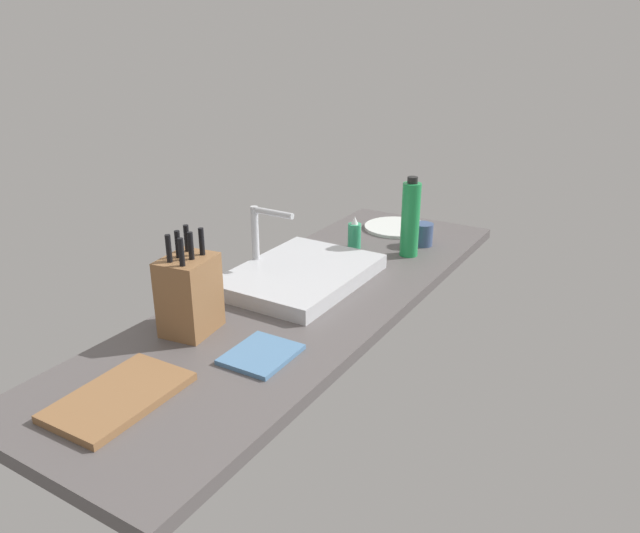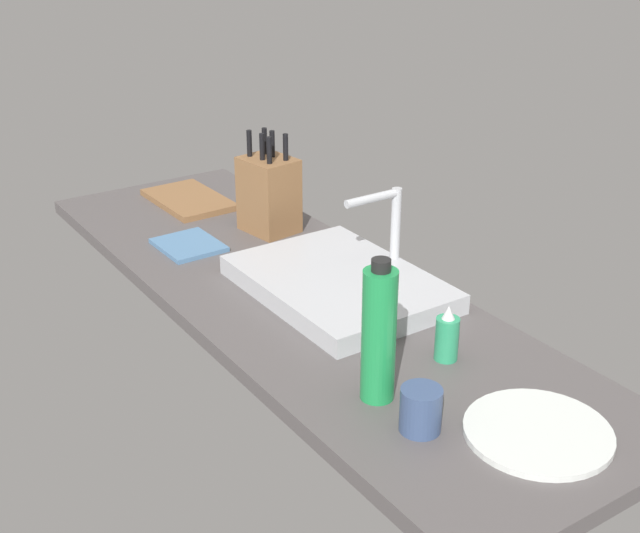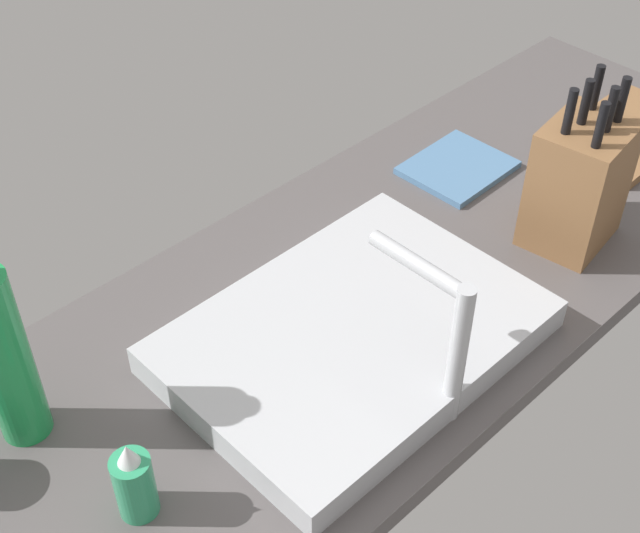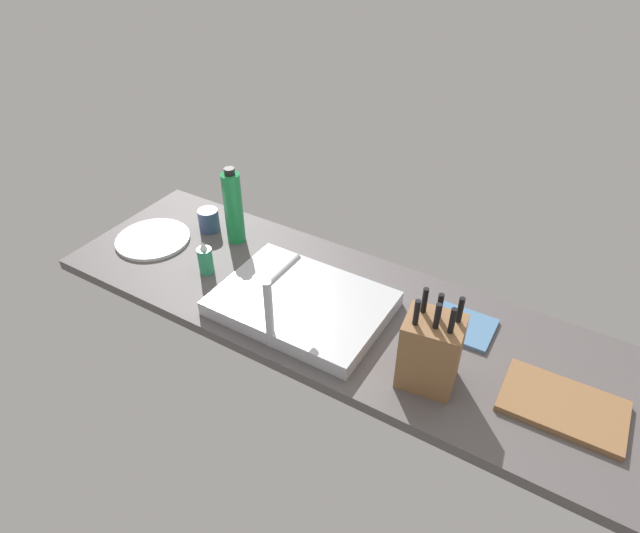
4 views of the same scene
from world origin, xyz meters
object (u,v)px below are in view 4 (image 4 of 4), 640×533
at_px(cutting_board, 563,406).
at_px(soap_bottle, 205,259).
at_px(water_bottle, 233,207).
at_px(dinner_plate, 153,239).
at_px(dish_towel, 462,326).
at_px(faucet, 273,303).
at_px(coffee_mug, 209,220).
at_px(sink_basin, 302,303).
at_px(knife_block, 431,351).

xyz_separation_m(cutting_board, soap_bottle, (1.12, 0.03, 0.04)).
height_order(water_bottle, dinner_plate, water_bottle).
distance_m(dinner_plate, dish_towel, 1.10).
height_order(cutting_board, dinner_plate, cutting_board).
height_order(faucet, coffee_mug, faucet).
bearing_deg(coffee_mug, dish_towel, 178.74).
bearing_deg(dinner_plate, sink_basin, 177.03).
bearing_deg(dinner_plate, soap_bottle, 171.99).
xyz_separation_m(dinner_plate, coffee_mug, (-0.13, -0.16, 0.04)).
height_order(dinner_plate, coffee_mug, coffee_mug).
bearing_deg(water_bottle, cutting_board, 171.56).
height_order(knife_block, dish_towel, knife_block).
relative_size(water_bottle, dinner_plate, 1.08).
relative_size(faucet, water_bottle, 0.79).
distance_m(knife_block, dish_towel, 0.26).
bearing_deg(water_bottle, dinner_plate, 32.36).
relative_size(dinner_plate, coffee_mug, 3.14).
bearing_deg(knife_block, dinner_plate, -13.48).
distance_m(soap_bottle, dish_towel, 0.83).
distance_m(soap_bottle, water_bottle, 0.22).
bearing_deg(sink_basin, coffee_mug, -20.27).
xyz_separation_m(knife_block, soap_bottle, (0.79, -0.06, -0.06)).
bearing_deg(dinner_plate, knife_block, 174.70).
distance_m(dinner_plate, coffee_mug, 0.21).
height_order(knife_block, cutting_board, knife_block).
relative_size(faucet, coffee_mug, 2.70).
bearing_deg(sink_basin, dish_towel, -158.66).
bearing_deg(cutting_board, water_bottle, -8.44).
xyz_separation_m(dinner_plate, dish_towel, (-1.09, -0.14, 0.00)).
xyz_separation_m(soap_bottle, water_bottle, (0.03, -0.20, 0.08)).
distance_m(faucet, soap_bottle, 0.41).
bearing_deg(knife_block, faucet, 2.75).
bearing_deg(cutting_board, coffee_mug, -7.65).
bearing_deg(cutting_board, soap_bottle, 1.47).
bearing_deg(dinner_plate, dish_towel, -172.77).
height_order(cutting_board, soap_bottle, soap_bottle).
bearing_deg(dish_towel, soap_bottle, 12.47).
height_order(sink_basin, coffee_mug, coffee_mug).
distance_m(faucet, knife_block, 0.43).
distance_m(cutting_board, coffee_mug, 1.29).
bearing_deg(knife_block, sink_basin, -17.02).
height_order(cutting_board, water_bottle, water_bottle).
height_order(sink_basin, cutting_board, sink_basin).
bearing_deg(sink_basin, soap_bottle, 0.98).
bearing_deg(soap_bottle, dish_towel, -167.53).
height_order(water_bottle, dish_towel, water_bottle).
bearing_deg(soap_bottle, dinner_plate, -8.01).
bearing_deg(cutting_board, dish_towel, -25.89).
xyz_separation_m(sink_basin, coffee_mug, (0.52, -0.19, 0.02)).
height_order(soap_bottle, coffee_mug, soap_bottle).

